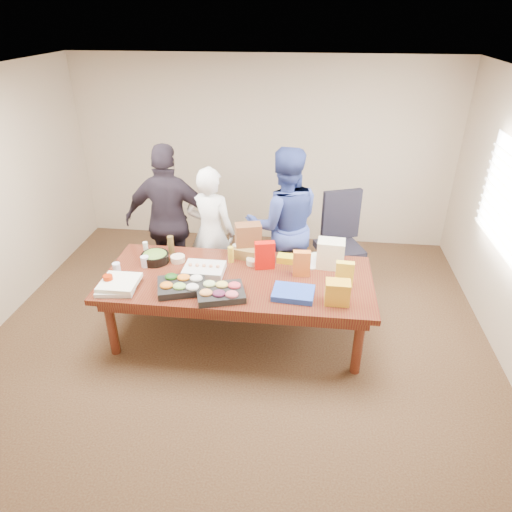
# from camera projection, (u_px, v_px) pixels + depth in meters

# --- Properties ---
(floor) EXTENTS (5.50, 5.00, 0.02)m
(floor) POSITION_uv_depth(u_px,v_px,m) (239.00, 335.00, 5.14)
(floor) COLOR #47301E
(floor) RESTS_ON ground
(ceiling) EXTENTS (5.50, 5.00, 0.02)m
(ceiling) POSITION_uv_depth(u_px,v_px,m) (233.00, 77.00, 3.83)
(ceiling) COLOR white
(ceiling) RESTS_ON wall_back
(wall_back) EXTENTS (5.50, 0.04, 2.70)m
(wall_back) POSITION_uv_depth(u_px,v_px,m) (263.00, 153.00, 6.66)
(wall_back) COLOR beige
(wall_back) RESTS_ON floor
(wall_front) EXTENTS (5.50, 0.04, 2.70)m
(wall_front) POSITION_uv_depth(u_px,v_px,m) (160.00, 432.00, 2.31)
(wall_front) COLOR beige
(wall_front) RESTS_ON floor
(window_panel) EXTENTS (0.03, 1.40, 1.10)m
(window_panel) POSITION_uv_depth(u_px,v_px,m) (509.00, 200.00, 4.65)
(window_panel) COLOR white
(window_panel) RESTS_ON wall_right
(window_blinds) EXTENTS (0.04, 1.36, 1.00)m
(window_blinds) POSITION_uv_depth(u_px,v_px,m) (505.00, 200.00, 4.66)
(window_blinds) COLOR beige
(window_blinds) RESTS_ON wall_right
(conference_table) EXTENTS (2.80, 1.20, 0.75)m
(conference_table) POSITION_uv_depth(u_px,v_px,m) (238.00, 307.00, 4.95)
(conference_table) COLOR #4C1C0F
(conference_table) RESTS_ON floor
(office_chair) EXTENTS (0.78, 0.78, 1.19)m
(office_chair) POSITION_uv_depth(u_px,v_px,m) (340.00, 245.00, 5.75)
(office_chair) COLOR black
(office_chair) RESTS_ON floor
(person_center) EXTENTS (0.66, 0.49, 1.65)m
(person_center) POSITION_uv_depth(u_px,v_px,m) (211.00, 233.00, 5.53)
(person_center) COLOR white
(person_center) RESTS_ON floor
(person_right) EXTENTS (1.04, 0.89, 1.89)m
(person_right) POSITION_uv_depth(u_px,v_px,m) (284.00, 225.00, 5.45)
(person_right) COLOR navy
(person_right) RESTS_ON floor
(person_left) EXTENTS (1.12, 0.48, 1.89)m
(person_left) POSITION_uv_depth(u_px,v_px,m) (170.00, 221.00, 5.53)
(person_left) COLOR black
(person_left) RESTS_ON floor
(veggie_tray) EXTENTS (0.56, 0.49, 0.07)m
(veggie_tray) POSITION_uv_depth(u_px,v_px,m) (182.00, 286.00, 4.56)
(veggie_tray) COLOR black
(veggie_tray) RESTS_ON conference_table
(fruit_tray) EXTENTS (0.54, 0.47, 0.07)m
(fruit_tray) POSITION_uv_depth(u_px,v_px,m) (221.00, 293.00, 4.44)
(fruit_tray) COLOR black
(fruit_tray) RESTS_ON conference_table
(sheet_cake) EXTENTS (0.42, 0.32, 0.07)m
(sheet_cake) POSITION_uv_depth(u_px,v_px,m) (204.00, 270.00, 4.83)
(sheet_cake) COLOR silver
(sheet_cake) RESTS_ON conference_table
(salad_bowl) EXTENTS (0.33, 0.33, 0.10)m
(salad_bowl) POSITION_uv_depth(u_px,v_px,m) (155.00, 258.00, 5.04)
(salad_bowl) COLOR black
(salad_bowl) RESTS_ON conference_table
(chip_bag_blue) EXTENTS (0.42, 0.33, 0.06)m
(chip_bag_blue) POSITION_uv_depth(u_px,v_px,m) (293.00, 293.00, 4.45)
(chip_bag_blue) COLOR blue
(chip_bag_blue) RESTS_ON conference_table
(chip_bag_red) EXTENTS (0.23, 0.13, 0.31)m
(chip_bag_red) POSITION_uv_depth(u_px,v_px,m) (265.00, 255.00, 4.87)
(chip_bag_red) COLOR red
(chip_bag_red) RESTS_ON conference_table
(chip_bag_yellow) EXTENTS (0.18, 0.08, 0.27)m
(chip_bag_yellow) POSITION_uv_depth(u_px,v_px,m) (344.00, 274.00, 4.56)
(chip_bag_yellow) COLOR yellow
(chip_bag_yellow) RESTS_ON conference_table
(chip_bag_orange) EXTENTS (0.18, 0.09, 0.28)m
(chip_bag_orange) POSITION_uv_depth(u_px,v_px,m) (302.00, 264.00, 4.74)
(chip_bag_orange) COLOR orange
(chip_bag_orange) RESTS_ON conference_table
(mayo_jar) EXTENTS (0.11, 0.11, 0.13)m
(mayo_jar) POSITION_uv_depth(u_px,v_px,m) (236.00, 250.00, 5.16)
(mayo_jar) COLOR silver
(mayo_jar) RESTS_ON conference_table
(mustard_bottle) EXTENTS (0.07, 0.07, 0.18)m
(mustard_bottle) POSITION_uv_depth(u_px,v_px,m) (231.00, 254.00, 5.01)
(mustard_bottle) COLOR gold
(mustard_bottle) RESTS_ON conference_table
(dressing_bottle) EXTENTS (0.08, 0.08, 0.22)m
(dressing_bottle) POSITION_uv_depth(u_px,v_px,m) (171.00, 245.00, 5.17)
(dressing_bottle) COLOR brown
(dressing_bottle) RESTS_ON conference_table
(ranch_bottle) EXTENTS (0.06, 0.06, 0.17)m
(ranch_bottle) POSITION_uv_depth(u_px,v_px,m) (146.00, 249.00, 5.15)
(ranch_bottle) COLOR silver
(ranch_bottle) RESTS_ON conference_table
(banana_bunch) EXTENTS (0.24, 0.15, 0.07)m
(banana_bunch) POSITION_uv_depth(u_px,v_px,m) (288.00, 259.00, 5.04)
(banana_bunch) COLOR yellow
(banana_bunch) RESTS_ON conference_table
(bread_loaf) EXTENTS (0.32, 0.20, 0.12)m
(bread_loaf) POSITION_uv_depth(u_px,v_px,m) (244.00, 253.00, 5.11)
(bread_loaf) COLOR brown
(bread_loaf) RESTS_ON conference_table
(kraft_bag) EXTENTS (0.32, 0.23, 0.37)m
(kraft_bag) POSITION_uv_depth(u_px,v_px,m) (248.00, 240.00, 5.12)
(kraft_bag) COLOR brown
(kraft_bag) RESTS_ON conference_table
(red_cup) EXTENTS (0.11, 0.11, 0.13)m
(red_cup) POSITION_uv_depth(u_px,v_px,m) (108.00, 281.00, 4.58)
(red_cup) COLOR #A82302
(red_cup) RESTS_ON conference_table
(clear_cup_a) EXTENTS (0.10, 0.10, 0.11)m
(clear_cup_a) POSITION_uv_depth(u_px,v_px,m) (117.00, 268.00, 4.83)
(clear_cup_a) COLOR white
(clear_cup_a) RESTS_ON conference_table
(clear_cup_b) EXTENTS (0.09, 0.09, 0.12)m
(clear_cup_b) POSITION_uv_depth(u_px,v_px,m) (145.00, 261.00, 4.94)
(clear_cup_b) COLOR white
(clear_cup_b) RESTS_ON conference_table
(pizza_box_lower) EXTENTS (0.40, 0.40, 0.04)m
(pizza_box_lower) POSITION_uv_depth(u_px,v_px,m) (118.00, 287.00, 4.57)
(pizza_box_lower) COLOR silver
(pizza_box_lower) RESTS_ON conference_table
(pizza_box_upper) EXTENTS (0.37, 0.37, 0.04)m
(pizza_box_upper) POSITION_uv_depth(u_px,v_px,m) (119.00, 282.00, 4.56)
(pizza_box_upper) COLOR white
(pizza_box_upper) RESTS_ON pizza_box_lower
(plate_a) EXTENTS (0.28, 0.28, 0.02)m
(plate_a) POSITION_uv_depth(u_px,v_px,m) (310.00, 263.00, 5.01)
(plate_a) COLOR white
(plate_a) RESTS_ON conference_table
(plate_b) EXTENTS (0.22, 0.22, 0.01)m
(plate_b) POSITION_uv_depth(u_px,v_px,m) (318.00, 257.00, 5.14)
(plate_b) COLOR #EAEBCF
(plate_b) RESTS_ON conference_table
(dip_bowl_a) EXTENTS (0.16, 0.16, 0.06)m
(dip_bowl_a) POSITION_uv_depth(u_px,v_px,m) (253.00, 261.00, 5.00)
(dip_bowl_a) COLOR beige
(dip_bowl_a) RESTS_ON conference_table
(dip_bowl_b) EXTENTS (0.20, 0.20, 0.06)m
(dip_bowl_b) POSITION_uv_depth(u_px,v_px,m) (178.00, 259.00, 5.05)
(dip_bowl_b) COLOR beige
(dip_bowl_b) RESTS_ON conference_table
(grocery_bag_white) EXTENTS (0.30, 0.23, 0.31)m
(grocery_bag_white) POSITION_uv_depth(u_px,v_px,m) (331.00, 254.00, 4.90)
(grocery_bag_white) COLOR #EAE9CB
(grocery_bag_white) RESTS_ON conference_table
(grocery_bag_yellow) EXTENTS (0.23, 0.16, 0.23)m
(grocery_bag_yellow) POSITION_uv_depth(u_px,v_px,m) (337.00, 292.00, 4.31)
(grocery_bag_yellow) COLOR gold
(grocery_bag_yellow) RESTS_ON conference_table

